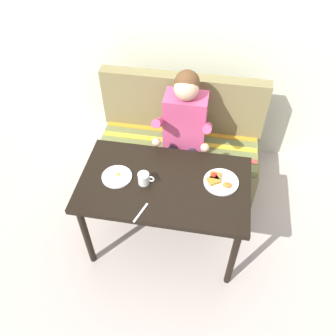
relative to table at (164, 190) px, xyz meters
The scene contains 9 objects.
ground_plane 0.65m from the table, ahead, with size 8.00×8.00×0.00m, color #B0A39B.
back_wall 1.43m from the table, 90.00° to the left, with size 4.40×0.10×2.60m, color beige.
table is the anchor object (origin of this frame).
couch 0.83m from the table, 90.00° to the left, with size 1.44×0.56×1.00m.
person 0.60m from the table, 84.61° to the left, with size 0.45×0.61×1.21m.
plate_breakfast 0.40m from the table, ahead, with size 0.25×0.25×0.05m.
plate_eggs 0.35m from the table, behind, with size 0.21×0.21×0.04m.
coffee_mug 0.19m from the table, 169.37° to the right, with size 0.12×0.08×0.09m.
fork 0.31m from the table, 110.58° to the right, with size 0.01×0.17×0.01m, color silver.
Camera 1 is at (0.30, -1.58, 2.60)m, focal length 37.58 mm.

